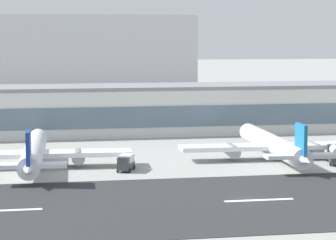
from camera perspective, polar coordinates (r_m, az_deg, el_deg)
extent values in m
plane|color=#9E9E99|center=(128.36, 6.13, -6.00)|extent=(1400.00, 1400.00, 0.00)
cube|color=#2D2D30|center=(126.99, 6.31, -6.12)|extent=(800.00, 42.88, 0.08)
cube|color=white|center=(122.01, -12.38, -6.74)|extent=(12.00, 1.20, 0.01)
cube|color=white|center=(127.39, 6.94, -6.07)|extent=(12.00, 1.20, 0.01)
cube|color=silver|center=(211.16, -2.79, 0.68)|extent=(148.89, 20.57, 12.60)
cube|color=slate|center=(200.94, -2.40, 0.21)|extent=(144.42, 0.30, 5.67)
cube|color=gray|center=(210.58, -2.80, 2.52)|extent=(150.38, 20.78, 1.00)
cube|color=#BCBCC1|center=(335.11, -10.05, 4.78)|extent=(140.22, 26.76, 36.27)
cylinder|color=white|center=(160.02, -10.17, -2.37)|extent=(6.38, 42.90, 4.27)
sphere|color=white|center=(181.15, -9.85, -1.33)|extent=(4.06, 4.06, 4.06)
cone|color=white|center=(138.97, -10.58, -3.72)|extent=(4.22, 7.87, 3.85)
cube|color=white|center=(159.25, -10.18, -2.57)|extent=(41.29, 8.43, 0.94)
cylinder|color=gray|center=(159.17, -6.85, -2.79)|extent=(3.07, 6.11, 2.78)
cube|color=white|center=(140.58, -10.55, -3.42)|extent=(14.10, 4.21, 0.75)
cube|color=navy|center=(140.10, -10.57, -2.22)|extent=(0.97, 5.80, 6.84)
cylinder|color=black|center=(158.36, -10.18, -3.46)|extent=(0.77, 0.77, 1.18)
cylinder|color=silver|center=(169.71, 7.93, -1.82)|extent=(5.48, 42.96, 4.29)
sphere|color=silver|center=(190.15, 6.10, -0.90)|extent=(4.07, 4.07, 4.07)
cone|color=silver|center=(149.54, 10.27, -2.99)|extent=(4.07, 7.82, 3.86)
cube|color=silver|center=(168.96, 8.02, -2.00)|extent=(42.26, 7.60, 0.94)
cylinder|color=gray|center=(172.00, 11.04, -2.16)|extent=(2.95, 6.08, 2.79)
cylinder|color=gray|center=(166.62, 4.89, -2.34)|extent=(2.95, 6.08, 2.79)
cube|color=silver|center=(151.08, 10.06, -2.72)|extent=(14.41, 3.93, 0.75)
cube|color=#1975B2|center=(150.63, 10.09, -1.59)|extent=(0.85, 5.80, 6.86)
cylinder|color=black|center=(168.10, 8.13, -2.84)|extent=(0.77, 0.77, 1.18)
cube|color=#2D3338|center=(165.93, 12.58, -2.86)|extent=(4.72, 8.88, 1.40)
cylinder|color=silver|center=(164.66, 12.65, -2.32)|extent=(3.53, 6.13, 2.10)
cube|color=#2D3338|center=(168.84, 12.45, -2.15)|extent=(2.84, 2.59, 1.80)
cylinder|color=black|center=(168.78, 12.01, -2.93)|extent=(0.50, 0.94, 0.90)
cylinder|color=black|center=(162.96, 12.26, -3.27)|extent=(0.50, 0.94, 0.90)
cube|color=#2D3338|center=(153.59, -3.22, -3.50)|extent=(4.37, 6.46, 1.20)
cube|color=silver|center=(154.04, -3.16, -2.94)|extent=(3.69, 4.86, 1.60)
cube|color=#2D3338|center=(151.30, -3.42, -3.14)|extent=(2.66, 2.35, 1.50)
cylinder|color=black|center=(151.98, -3.85, -3.84)|extent=(0.58, 0.94, 0.90)
cylinder|color=black|center=(151.41, -2.97, -3.88)|extent=(0.58, 0.94, 0.90)
cylinder|color=black|center=(155.99, -3.46, -3.57)|extent=(0.58, 0.94, 0.90)
cylinder|color=black|center=(155.43, -2.60, -3.60)|extent=(0.58, 0.94, 0.90)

